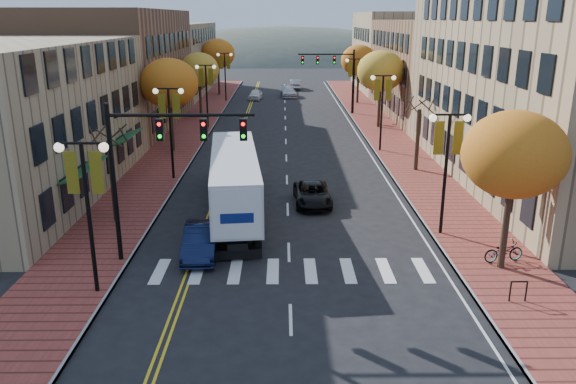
{
  "coord_description": "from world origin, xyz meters",
  "views": [
    {
      "loc": [
        -0.26,
        -19.75,
        10.32
      ],
      "look_at": [
        -0.02,
        6.23,
        2.2
      ],
      "focal_mm": 35.0,
      "sensor_mm": 36.0,
      "label": 1
    }
  ],
  "objects_px": {
    "black_suv": "(312,194)",
    "bicycle": "(504,251)",
    "navy_sedan": "(201,240)",
    "semi_truck": "(234,175)"
  },
  "relations": [
    {
      "from": "bicycle",
      "to": "navy_sedan",
      "type": "bearing_deg",
      "value": 73.06
    },
    {
      "from": "semi_truck",
      "to": "bicycle",
      "type": "xyz_separation_m",
      "value": [
        12.21,
        -7.08,
        -1.46
      ]
    },
    {
      "from": "navy_sedan",
      "to": "bicycle",
      "type": "distance_m",
      "value": 13.32
    },
    {
      "from": "semi_truck",
      "to": "navy_sedan",
      "type": "distance_m",
      "value": 6.15
    },
    {
      "from": "black_suv",
      "to": "bicycle",
      "type": "height_order",
      "value": "black_suv"
    },
    {
      "from": "semi_truck",
      "to": "navy_sedan",
      "type": "xyz_separation_m",
      "value": [
        -1.06,
        -5.89,
        -1.4
      ]
    },
    {
      "from": "navy_sedan",
      "to": "semi_truck",
      "type": "bearing_deg",
      "value": 77.07
    },
    {
      "from": "semi_truck",
      "to": "bicycle",
      "type": "distance_m",
      "value": 14.19
    },
    {
      "from": "black_suv",
      "to": "semi_truck",
      "type": "bearing_deg",
      "value": -165.82
    },
    {
      "from": "semi_truck",
      "to": "black_suv",
      "type": "relative_size",
      "value": 3.3
    }
  ]
}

